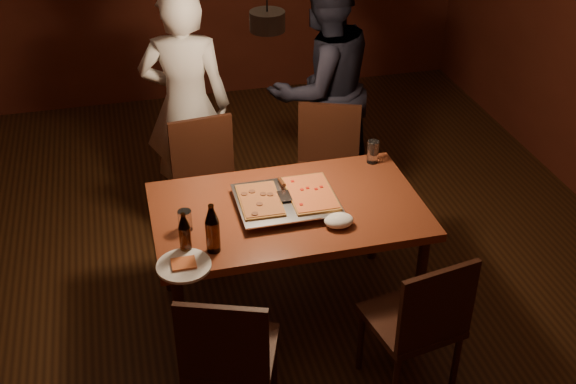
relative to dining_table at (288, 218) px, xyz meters
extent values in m
plane|color=#38210F|center=(-0.06, 0.21, -0.68)|extent=(6.00, 6.00, 0.00)
cube|color=brown|center=(0.00, 0.00, 0.05)|extent=(1.50, 0.90, 0.05)
cylinder|color=#38190F|center=(-0.67, -0.37, -0.33)|extent=(0.06, 0.06, 0.70)
cylinder|color=#38190F|center=(0.67, -0.37, -0.33)|extent=(0.06, 0.06, 0.70)
cylinder|color=#38190F|center=(-0.67, 0.37, -0.33)|extent=(0.06, 0.06, 0.70)
cylinder|color=#38190F|center=(0.67, 0.37, -0.33)|extent=(0.06, 0.06, 0.70)
cube|color=#38190F|center=(-0.33, 0.72, -0.25)|extent=(0.46, 0.46, 0.04)
cube|color=#38190F|center=(-0.35, 0.91, -0.01)|extent=(0.42, 0.07, 0.45)
cube|color=#38190F|center=(0.45, 0.73, -0.25)|extent=(0.54, 0.54, 0.04)
cube|color=#38190F|center=(0.52, 0.91, -0.01)|extent=(0.40, 0.18, 0.45)
cube|color=#38190F|center=(-0.46, -0.71, -0.25)|extent=(0.54, 0.54, 0.04)
cube|color=#38190F|center=(-0.52, -0.88, -0.01)|extent=(0.40, 0.17, 0.45)
cube|color=#38190F|center=(0.47, -0.70, -0.25)|extent=(0.49, 0.49, 0.04)
cube|color=#38190F|center=(0.51, -0.89, -0.01)|extent=(0.42, 0.10, 0.45)
cube|color=silver|center=(-0.01, 0.01, 0.10)|extent=(0.57, 0.48, 0.05)
cube|color=maroon|center=(-0.15, 0.02, 0.13)|extent=(0.23, 0.36, 0.02)
cube|color=gold|center=(0.14, 0.02, 0.13)|extent=(0.25, 0.40, 0.02)
cylinder|color=black|center=(-0.60, -0.26, 0.15)|extent=(0.06, 0.06, 0.15)
cone|color=black|center=(-0.60, -0.26, 0.26)|extent=(0.06, 0.06, 0.08)
cylinder|color=black|center=(-0.46, -0.29, 0.16)|extent=(0.07, 0.07, 0.18)
cone|color=black|center=(-0.46, -0.29, 0.30)|extent=(0.07, 0.07, 0.10)
cylinder|color=silver|center=(-0.58, -0.07, 0.13)|extent=(0.07, 0.07, 0.12)
cylinder|color=silver|center=(0.62, 0.36, 0.15)|extent=(0.07, 0.07, 0.14)
cylinder|color=white|center=(-0.63, -0.39, 0.08)|extent=(0.27, 0.27, 0.02)
cube|color=gold|center=(-0.63, -0.39, 0.10)|extent=(0.12, 0.10, 0.01)
ellipsoid|color=white|center=(0.22, -0.24, 0.11)|extent=(0.16, 0.12, 0.07)
imported|color=silver|center=(-0.40, 1.26, 0.15)|extent=(0.68, 0.52, 1.66)
imported|color=black|center=(0.55, 1.23, 0.18)|extent=(1.00, 0.88, 1.72)
cylinder|color=black|center=(-0.06, 0.21, 1.07)|extent=(0.18, 0.18, 0.10)
camera|label=1|loc=(-0.81, -3.22, 2.30)|focal=45.00mm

